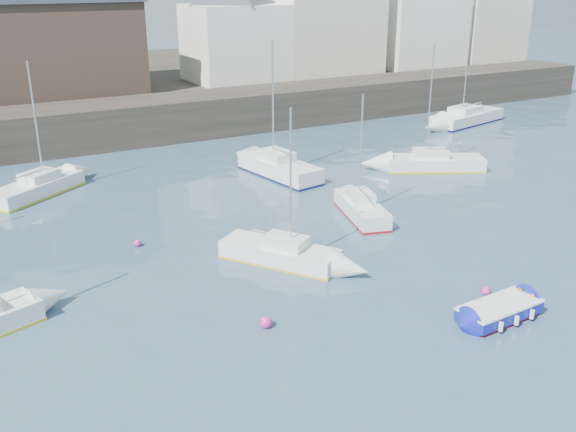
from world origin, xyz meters
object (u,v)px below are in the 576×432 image
sailboat_d (434,162)px  sailboat_g (467,117)px  buoy_near (266,327)px  buoy_mid (485,295)px  sailboat_b (280,253)px  buoy_far (138,246)px  sailboat_c (361,208)px  sailboat_f (279,167)px  blue_dinghy (499,311)px  sailboat_h (37,187)px

sailboat_d → sailboat_g: 14.68m
buoy_near → buoy_mid: size_ratio=1.24×
sailboat_b → sailboat_d: size_ratio=0.87×
sailboat_g → buoy_far: bearing=-159.1°
sailboat_b → buoy_mid: 8.63m
sailboat_c → buoy_mid: (-0.69, -9.44, -0.48)m
sailboat_d → buoy_near: bearing=-146.3°
sailboat_f → buoy_far: (-10.87, -6.46, -0.57)m
blue_dinghy → sailboat_b: (-4.61, 8.17, 0.10)m
buoy_far → sailboat_b: bearing=-43.7°
sailboat_h → buoy_near: sailboat_h is taller
sailboat_h → buoy_far: 10.27m
sailboat_c → sailboat_g: sailboat_g is taller
buoy_far → sailboat_g: bearing=20.9°
sailboat_c → sailboat_h: 18.28m
sailboat_c → sailboat_f: size_ratio=0.77×
sailboat_d → sailboat_h: bearing=163.3°
sailboat_b → sailboat_h: 16.51m
buoy_far → sailboat_f: bearing=30.7°
sailboat_f → sailboat_g: size_ratio=0.86×
sailboat_f → sailboat_h: (-13.68, 3.40, -0.09)m
blue_dinghy → sailboat_g: size_ratio=0.35×
buoy_near → sailboat_f: bearing=60.3°
sailboat_d → buoy_near: size_ratio=17.71×
sailboat_b → buoy_mid: size_ratio=19.03×
blue_dinghy → buoy_near: size_ratio=7.46×
sailboat_c → sailboat_d: (9.01, 4.78, -0.00)m
blue_dinghy → buoy_far: blue_dinghy is taller
buoy_near → buoy_far: (-1.88, 9.33, 0.00)m
blue_dinghy → sailboat_b: 9.38m
sailboat_g → buoy_mid: (-21.18, -23.36, -0.53)m
sailboat_f → sailboat_g: sailboat_g is taller
sailboat_h → sailboat_c: bearing=-39.8°
sailboat_g → buoy_far: sailboat_g is taller
buoy_mid → buoy_far: (-10.53, 11.28, 0.00)m
blue_dinghy → sailboat_f: 19.39m
sailboat_d → sailboat_g: sailboat_g is taller
sailboat_d → sailboat_g: (11.48, 9.15, 0.06)m
blue_dinghy → sailboat_g: bearing=48.4°
sailboat_c → buoy_mid: size_ratio=17.52×
sailboat_d → sailboat_f: (-9.36, 3.53, 0.09)m
sailboat_f → buoy_mid: sailboat_f is taller
sailboat_h → buoy_far: bearing=-74.1°
blue_dinghy → sailboat_h: (-12.36, 22.75, 0.14)m
sailboat_g → buoy_near: sailboat_g is taller
sailboat_c → buoy_near: sailboat_c is taller
blue_dinghy → sailboat_h: 25.89m
sailboat_g → sailboat_h: 34.60m
sailboat_c → buoy_far: 11.39m
sailboat_b → sailboat_g: size_ratio=0.72×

